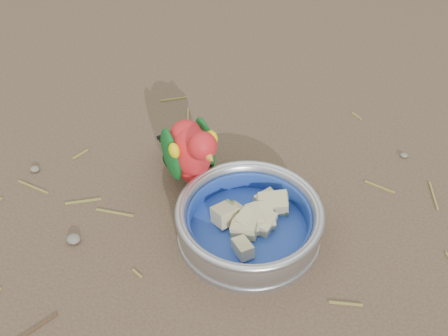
% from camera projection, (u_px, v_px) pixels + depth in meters
% --- Properties ---
extents(ground, '(60.00, 60.00, 0.00)m').
position_uv_depth(ground, '(195.00, 214.00, 0.84)').
color(ground, brown).
extents(food_bowl, '(0.23, 0.23, 0.02)m').
position_uv_depth(food_bowl, '(249.00, 231.00, 0.80)').
color(food_bowl, '#B2B2BA').
rests_on(food_bowl, ground).
extents(bowl_wall, '(0.23, 0.23, 0.04)m').
position_uv_depth(bowl_wall, '(249.00, 219.00, 0.78)').
color(bowl_wall, '#B2B2BA').
rests_on(bowl_wall, food_bowl).
extents(fruit_wedges, '(0.14, 0.14, 0.03)m').
position_uv_depth(fruit_wedges, '(249.00, 222.00, 0.79)').
color(fruit_wedges, tan).
rests_on(fruit_wedges, food_bowl).
extents(lory_parrot, '(0.19, 0.18, 0.15)m').
position_uv_depth(lory_parrot, '(192.00, 157.00, 0.84)').
color(lory_parrot, red).
rests_on(lory_parrot, ground).
extents(ground_debris, '(0.90, 0.80, 0.01)m').
position_uv_depth(ground_debris, '(185.00, 199.00, 0.87)').
color(ground_debris, olive).
rests_on(ground_debris, ground).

